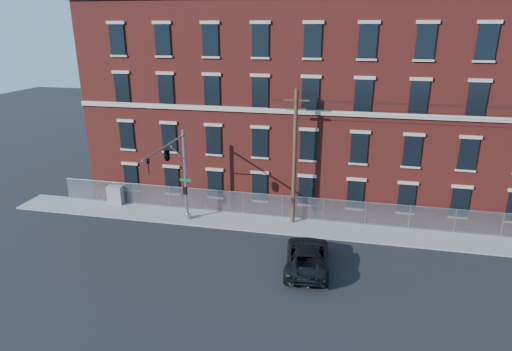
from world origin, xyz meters
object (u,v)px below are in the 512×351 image
object	(u,v)px
utility_cabinet	(115,195)
utility_pole_near	(295,156)
traffic_signal_mast	(172,162)
pickup_truck	(307,256)

from	to	relation	value
utility_cabinet	utility_pole_near	bearing A→B (deg)	-3.73
traffic_signal_mast	utility_pole_near	bearing A→B (deg)	23.14
traffic_signal_mast	utility_pole_near	distance (m)	8.70
utility_pole_near	utility_cabinet	size ratio (longest dim) A/B	6.42
traffic_signal_mast	pickup_truck	xyz separation A→B (m)	(9.70, -2.68, -4.61)
traffic_signal_mast	utility_cabinet	xyz separation A→B (m)	(-6.90, 3.82, -4.49)
traffic_signal_mast	utility_pole_near	xyz separation A→B (m)	(8.00, 3.42, -0.05)
traffic_signal_mast	utility_cabinet	distance (m)	9.07
pickup_truck	utility_pole_near	bearing A→B (deg)	-78.76
utility_pole_near	utility_cabinet	xyz separation A→B (m)	(-14.90, 0.40, -4.44)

